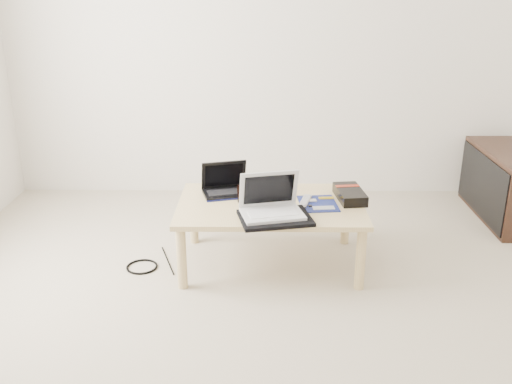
{
  "coord_description": "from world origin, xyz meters",
  "views": [
    {
      "loc": [
        -0.03,
        -2.45,
        1.64
      ],
      "look_at": [
        -0.06,
        0.7,
        0.47
      ],
      "focal_mm": 40.0,
      "sensor_mm": 36.0,
      "label": 1
    }
  ],
  "objects_px": {
    "media_cabinet": "(509,185)",
    "white_laptop": "(271,205)",
    "coffee_table": "(270,211)",
    "netbook": "(226,187)",
    "gpu_box": "(350,194)"
  },
  "relations": [
    {
      "from": "media_cabinet",
      "to": "netbook",
      "type": "bearing_deg",
      "value": -163.82
    },
    {
      "from": "white_laptop",
      "to": "gpu_box",
      "type": "relative_size",
      "value": 1.23
    },
    {
      "from": "coffee_table",
      "to": "media_cabinet",
      "type": "xyz_separation_m",
      "value": [
        1.74,
        0.75,
        -0.1
      ]
    },
    {
      "from": "coffee_table",
      "to": "white_laptop",
      "type": "distance_m",
      "value": 0.24
    },
    {
      "from": "media_cabinet",
      "to": "gpu_box",
      "type": "bearing_deg",
      "value": -151.73
    },
    {
      "from": "media_cabinet",
      "to": "white_laptop",
      "type": "height_order",
      "value": "white_laptop"
    },
    {
      "from": "coffee_table",
      "to": "media_cabinet",
      "type": "distance_m",
      "value": 1.9
    },
    {
      "from": "coffee_table",
      "to": "netbook",
      "type": "relative_size",
      "value": 3.43
    },
    {
      "from": "media_cabinet",
      "to": "netbook",
      "type": "height_order",
      "value": "netbook"
    },
    {
      "from": "coffee_table",
      "to": "netbook",
      "type": "xyz_separation_m",
      "value": [
        -0.28,
        0.16,
        0.09
      ]
    },
    {
      "from": "media_cabinet",
      "to": "gpu_box",
      "type": "height_order",
      "value": "media_cabinet"
    },
    {
      "from": "white_laptop",
      "to": "gpu_box",
      "type": "distance_m",
      "value": 0.55
    },
    {
      "from": "netbook",
      "to": "gpu_box",
      "type": "height_order",
      "value": "netbook"
    },
    {
      "from": "white_laptop",
      "to": "netbook",
      "type": "bearing_deg",
      "value": 126.95
    },
    {
      "from": "white_laptop",
      "to": "media_cabinet",
      "type": "bearing_deg",
      "value": 28.7
    }
  ]
}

